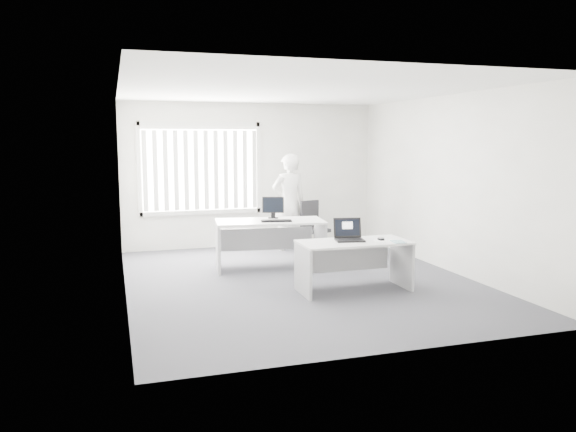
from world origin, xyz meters
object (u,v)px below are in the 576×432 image
object	(u,v)px
desk_near	(354,255)
person	(289,202)
desk_far	(270,234)
office_chair	(314,236)
monitor	(273,207)
laptop	(350,230)

from	to	relation	value
desk_near	person	size ratio (longest dim) A/B	0.84
desk_far	person	xyz separation A→B (m)	(0.76, 1.39, 0.35)
desk_near	person	bearing A→B (deg)	89.96
office_chair	monitor	xyz separation A→B (m)	(-1.04, -0.84, 0.67)
desk_near	desk_far	bearing A→B (deg)	114.12
person	monitor	size ratio (longest dim) A/B	5.12
desk_near	monitor	distance (m)	2.07
desk_far	laptop	distance (m)	1.81
person	laptop	world-z (taller)	person
desk_near	desk_far	size ratio (longest dim) A/B	0.84
desk_far	monitor	size ratio (longest dim) A/B	5.09
desk_near	office_chair	world-z (taller)	office_chair
laptop	monitor	bearing A→B (deg)	118.01
laptop	office_chair	bearing A→B (deg)	91.46
laptop	monitor	world-z (taller)	monitor
desk_near	desk_far	xyz separation A→B (m)	(-0.74, 1.68, 0.07)
person	monitor	xyz separation A→B (m)	(-0.64, -1.15, 0.05)
monitor	person	bearing A→B (deg)	80.64
desk_far	office_chair	xyz separation A→B (m)	(1.16, 1.08, -0.27)
desk_near	office_chair	bearing A→B (deg)	81.74
desk_far	office_chair	size ratio (longest dim) A/B	1.91
desk_near	person	distance (m)	3.10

